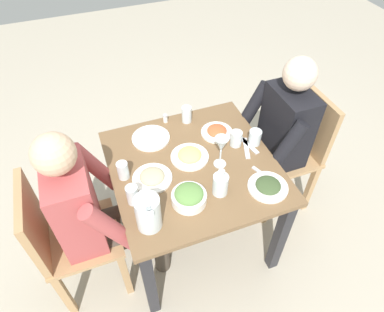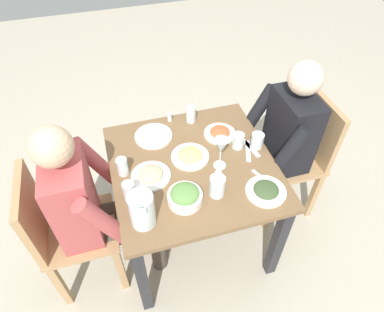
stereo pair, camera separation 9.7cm
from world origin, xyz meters
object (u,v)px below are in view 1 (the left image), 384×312
object	(u,v)px
dining_table	(193,178)
diner_near	(271,138)
diner_far	(97,209)
wine_glass	(221,146)
plate_rice_curry	(217,131)
plate_beans	(152,177)
water_glass_far_right	(187,114)
oil_carafe	(220,185)
water_glass_near_left	(236,139)
chair_near	(295,146)
water_glass_far_left	(255,137)
water_pitcher	(148,213)
plate_yoghurt	(151,137)
plate_dolmas	(268,186)
plate_fries	(189,156)
water_glass_by_pitcher	(123,170)
chair_far	(64,237)
salad_bowl	(189,196)
water_glass_near_right	(133,195)
salt_shaker	(165,118)

from	to	relation	value
dining_table	diner_near	size ratio (longest dim) A/B	0.76
diner_far	wine_glass	distance (m)	0.72
plate_rice_curry	plate_beans	size ratio (longest dim) A/B	0.90
dining_table	plate_rice_curry	distance (m)	0.32
water_glass_far_right	oil_carafe	world-z (taller)	oil_carafe
dining_table	water_glass_near_left	distance (m)	0.34
chair_near	wine_glass	distance (m)	0.72
chair_near	water_glass_far_left	world-z (taller)	chair_near
chair_near	water_pitcher	bearing A→B (deg)	109.11
plate_yoghurt	water_glass_far_left	bearing A→B (deg)	-113.88
plate_dolmas	water_glass_far_right	size ratio (longest dim) A/B	1.98
diner_near	oil_carafe	size ratio (longest dim) A/B	7.24
plate_fries	water_glass_by_pitcher	distance (m)	0.38
chair_far	water_glass_far_left	bearing A→B (deg)	-84.48
plate_dolmas	water_glass_by_pitcher	size ratio (longest dim) A/B	2.04
water_glass_by_pitcher	plate_yoghurt	bearing A→B (deg)	-42.06
water_glass_near_left	wine_glass	xyz separation A→B (m)	(-0.11, 0.15, 0.09)
salad_bowl	wine_glass	distance (m)	0.32
plate_fries	water_glass_far_left	distance (m)	0.40
water_glass_by_pitcher	water_glass_near_right	distance (m)	0.18
water_glass_near_right	dining_table	bearing A→B (deg)	-70.21
salad_bowl	plate_fries	xyz separation A→B (m)	(0.29, -0.11, -0.02)
plate_dolmas	oil_carafe	size ratio (longest dim) A/B	1.28
chair_near	salt_shaker	bearing A→B (deg)	68.04
plate_dolmas	water_glass_far_left	world-z (taller)	water_glass_far_left
diner_far	water_glass_near_left	xyz separation A→B (m)	(0.14, -0.85, 0.10)
plate_rice_curry	water_glass_near_right	world-z (taller)	water_glass_near_right
chair_far	plate_dolmas	size ratio (longest dim) A/B	4.25
water_glass_by_pitcher	oil_carafe	distance (m)	0.52
diner_near	wine_glass	xyz separation A→B (m)	(-0.14, 0.42, 0.19)
plate_rice_curry	plate_yoghurt	bearing A→B (deg)	76.58
chair_near	diner_near	distance (m)	0.25
salt_shaker	water_pitcher	bearing A→B (deg)	156.88
diner_near	oil_carafe	bearing A→B (deg)	122.63
water_glass_near_left	water_glass_by_pitcher	xyz separation A→B (m)	(-0.02, 0.67, 0.00)
diner_near	water_glass_near_right	distance (m)	0.96
salad_bowl	water_glass_by_pitcher	world-z (taller)	water_glass_by_pitcher
salad_bowl	plate_yoghurt	size ratio (longest dim) A/B	0.78
diner_near	water_glass_far_left	world-z (taller)	diner_near
chair_near	plate_rice_curry	world-z (taller)	chair_near
chair_far	wine_glass	xyz separation A→B (m)	(0.03, -0.90, 0.34)
plate_fries	water_glass_far_left	xyz separation A→B (m)	(-0.02, -0.40, 0.03)
plate_beans	water_glass_far_right	xyz separation A→B (m)	(0.39, -0.34, 0.04)
chair_near	plate_beans	distance (m)	1.03
water_glass_by_pitcher	oil_carafe	bearing A→B (deg)	-122.11
water_glass_near_left	wine_glass	size ratio (longest dim) A/B	0.48
salad_bowl	water_glass_near_left	distance (m)	0.50
plate_yoghurt	oil_carafe	xyz separation A→B (m)	(-0.52, -0.22, 0.04)
diner_near	chair_near	bearing A→B (deg)	-90.00
diner_near	diner_far	distance (m)	1.12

